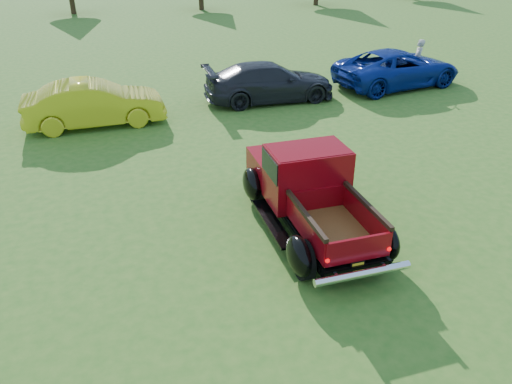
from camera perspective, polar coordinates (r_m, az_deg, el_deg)
name	(u,v)px	position (r m, az deg, el deg)	size (l,w,h in m)	color
ground	(245,237)	(10.24, -1.24, -5.19)	(120.00, 120.00, 0.00)	#2C5A19
pickup_truck	(306,187)	(10.47, 5.74, 0.54)	(2.23, 4.59, 1.68)	black
show_car_yellow	(94,104)	(16.56, -17.98, 9.59)	(1.49, 4.26, 1.40)	gold
show_car_grey	(270,82)	(18.18, 1.57, 12.46)	(1.89, 4.66, 1.35)	black
show_car_blue	(397,68)	(20.65, 15.87, 13.46)	(2.33, 5.06, 1.41)	navy
spectator	(418,60)	(21.79, 17.99, 14.18)	(0.58, 0.38, 1.60)	#AFA698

